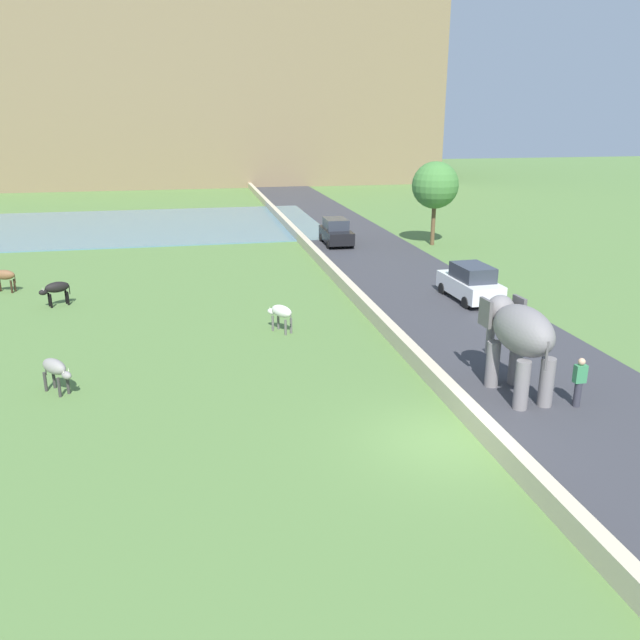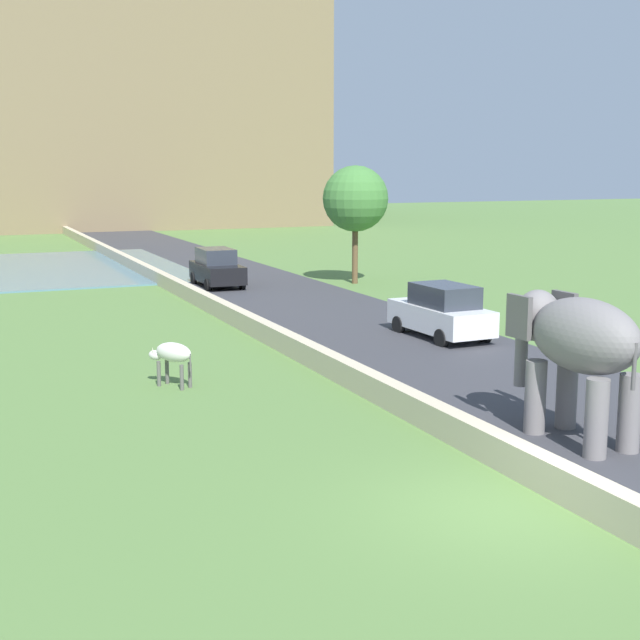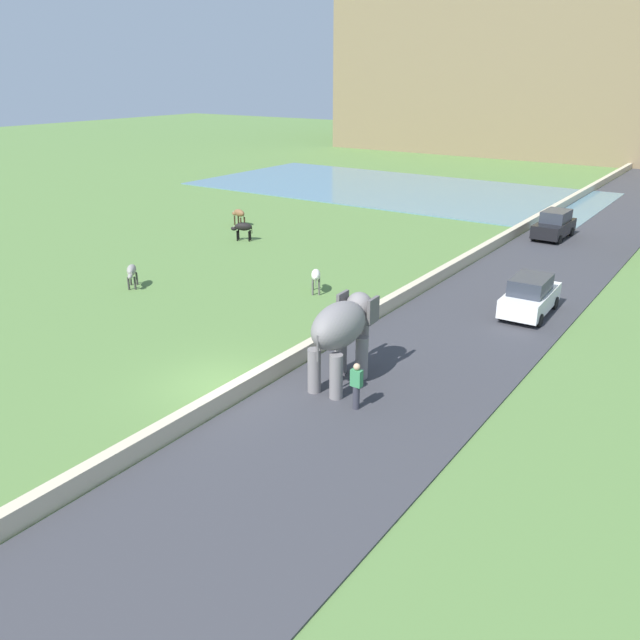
{
  "view_description": "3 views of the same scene",
  "coord_description": "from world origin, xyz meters",
  "px_view_note": "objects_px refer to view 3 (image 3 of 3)",
  "views": [
    {
      "loc": [
        -6.46,
        -14.68,
        8.56
      ],
      "look_at": [
        -2.12,
        6.25,
        1.67
      ],
      "focal_mm": 35.92,
      "sensor_mm": 36.0,
      "label": 1
    },
    {
      "loc": [
        -8.02,
        -11.12,
        5.51
      ],
      "look_at": [
        0.32,
        8.25,
        1.8
      ],
      "focal_mm": 48.75,
      "sensor_mm": 36.0,
      "label": 2
    },
    {
      "loc": [
        14.21,
        -14.56,
        10.1
      ],
      "look_at": [
        1.09,
        4.56,
        1.18
      ],
      "focal_mm": 36.48,
      "sensor_mm": 36.0,
      "label": 3
    }
  ],
  "objects_px": {
    "car_black": "(554,225)",
    "cow_brown": "(239,214)",
    "car_white": "(530,296)",
    "cow_white": "(316,276)",
    "cow_black": "(243,228)",
    "cow_grey": "(132,271)",
    "person_beside_elephant": "(356,385)",
    "elephant": "(342,329)"
  },
  "relations": [
    {
      "from": "car_black",
      "to": "car_white",
      "type": "relative_size",
      "value": 0.99
    },
    {
      "from": "elephant",
      "to": "person_beside_elephant",
      "type": "height_order",
      "value": "elephant"
    },
    {
      "from": "elephant",
      "to": "car_white",
      "type": "relative_size",
      "value": 0.86
    },
    {
      "from": "car_black",
      "to": "cow_white",
      "type": "distance_m",
      "value": 18.63
    },
    {
      "from": "car_black",
      "to": "cow_grey",
      "type": "distance_m",
      "value": 26.3
    },
    {
      "from": "car_black",
      "to": "car_white",
      "type": "xyz_separation_m",
      "value": [
        3.15,
        -14.8,
        0.0
      ]
    },
    {
      "from": "elephant",
      "to": "person_beside_elephant",
      "type": "xyz_separation_m",
      "value": [
        1.4,
        -1.33,
        -1.16
      ]
    },
    {
      "from": "car_black",
      "to": "cow_white",
      "type": "bearing_deg",
      "value": -110.06
    },
    {
      "from": "car_black",
      "to": "cow_brown",
      "type": "height_order",
      "value": "car_black"
    },
    {
      "from": "person_beside_elephant",
      "to": "cow_grey",
      "type": "relative_size",
      "value": 1.31
    },
    {
      "from": "cow_white",
      "to": "car_black",
      "type": "bearing_deg",
      "value": 69.94
    },
    {
      "from": "cow_brown",
      "to": "cow_white",
      "type": "bearing_deg",
      "value": -35.11
    },
    {
      "from": "cow_grey",
      "to": "cow_white",
      "type": "xyz_separation_m",
      "value": [
        7.92,
        4.57,
        0.0
      ]
    },
    {
      "from": "car_white",
      "to": "cow_black",
      "type": "xyz_separation_m",
      "value": [
        -19.24,
        3.14,
        -0.06
      ]
    },
    {
      "from": "elephant",
      "to": "cow_white",
      "type": "bearing_deg",
      "value": 129.89
    },
    {
      "from": "elephant",
      "to": "cow_brown",
      "type": "relative_size",
      "value": 2.46
    },
    {
      "from": "car_black",
      "to": "cow_grey",
      "type": "height_order",
      "value": "car_black"
    },
    {
      "from": "cow_grey",
      "to": "cow_black",
      "type": "bearing_deg",
      "value": 99.69
    },
    {
      "from": "cow_black",
      "to": "cow_grey",
      "type": "bearing_deg",
      "value": -80.31
    },
    {
      "from": "cow_grey",
      "to": "cow_white",
      "type": "relative_size",
      "value": 0.94
    },
    {
      "from": "cow_black",
      "to": "car_black",
      "type": "bearing_deg",
      "value": 35.93
    },
    {
      "from": "cow_black",
      "to": "cow_brown",
      "type": "distance_m",
      "value": 4.36
    },
    {
      "from": "elephant",
      "to": "cow_white",
      "type": "height_order",
      "value": "elephant"
    },
    {
      "from": "cow_brown",
      "to": "elephant",
      "type": "bearing_deg",
      "value": -40.94
    },
    {
      "from": "person_beside_elephant",
      "to": "cow_white",
      "type": "bearing_deg",
      "value": 130.95
    },
    {
      "from": "elephant",
      "to": "car_black",
      "type": "distance_m",
      "value": 25.16
    },
    {
      "from": "car_white",
      "to": "cow_white",
      "type": "xyz_separation_m",
      "value": [
        -9.54,
        -2.7,
        -0.06
      ]
    },
    {
      "from": "cow_black",
      "to": "cow_white",
      "type": "distance_m",
      "value": 11.32
    },
    {
      "from": "person_beside_elephant",
      "to": "car_white",
      "type": "height_order",
      "value": "car_white"
    },
    {
      "from": "person_beside_elephant",
      "to": "car_black",
      "type": "height_order",
      "value": "car_black"
    },
    {
      "from": "car_black",
      "to": "cow_black",
      "type": "height_order",
      "value": "car_black"
    },
    {
      "from": "car_black",
      "to": "elephant",
      "type": "bearing_deg",
      "value": -90.03
    },
    {
      "from": "car_white",
      "to": "cow_brown",
      "type": "bearing_deg",
      "value": 164.32
    },
    {
      "from": "cow_black",
      "to": "person_beside_elephant",
      "type": "bearing_deg",
      "value": -40.27
    },
    {
      "from": "car_black",
      "to": "person_beside_elephant",
      "type": "bearing_deg",
      "value": -87.0
    },
    {
      "from": "cow_grey",
      "to": "person_beside_elephant",
      "type": "bearing_deg",
      "value": -15.65
    },
    {
      "from": "elephant",
      "to": "cow_brown",
      "type": "distance_m",
      "value": 25.34
    },
    {
      "from": "elephant",
      "to": "person_beside_elephant",
      "type": "bearing_deg",
      "value": -43.6
    },
    {
      "from": "cow_black",
      "to": "cow_grey",
      "type": "xyz_separation_m",
      "value": [
        1.78,
        -10.41,
        0.0
      ]
    },
    {
      "from": "person_beside_elephant",
      "to": "cow_brown",
      "type": "distance_m",
      "value": 27.24
    },
    {
      "from": "car_black",
      "to": "cow_black",
      "type": "relative_size",
      "value": 2.89
    },
    {
      "from": "elephant",
      "to": "cow_black",
      "type": "height_order",
      "value": "elephant"
    }
  ]
}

